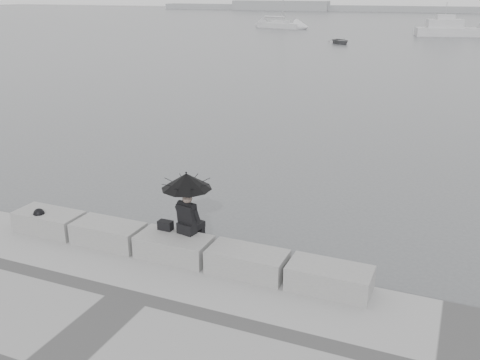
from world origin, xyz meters
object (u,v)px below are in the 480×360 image
at_px(seated_person, 186,190).
at_px(mooring_bollard, 40,223).
at_px(sailboat_left, 280,25).
at_px(dinghy, 341,41).
at_px(motor_cruiser, 451,29).

distance_m(seated_person, mooring_bollard, 3.93).
bearing_deg(seated_person, mooring_bollard, -161.88).
relative_size(mooring_bollard, sailboat_left, 0.05).
height_order(seated_person, dinghy, seated_person).
xyz_separation_m(seated_person, motor_cruiser, (2.17, 70.90, -1.09)).
height_order(mooring_bollard, sailboat_left, sailboat_left).
distance_m(seated_person, motor_cruiser, 70.94).
distance_m(mooring_bollard, motor_cruiser, 71.61).
bearing_deg(sailboat_left, mooring_bollard, -58.75).
bearing_deg(mooring_bollard, seated_person, 7.20).
bearing_deg(motor_cruiser, sailboat_left, 151.28).
relative_size(sailboat_left, motor_cruiser, 1.36).
height_order(sailboat_left, motor_cruiser, sailboat_left).
bearing_deg(sailboat_left, dinghy, -39.81).
bearing_deg(sailboat_left, seated_person, -56.13).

